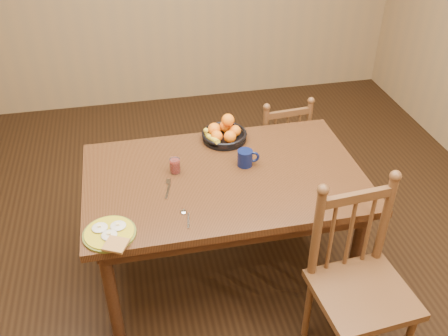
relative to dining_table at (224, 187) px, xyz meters
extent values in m
cube|color=black|center=(0.00, 0.00, -0.67)|extent=(4.50, 5.00, 0.01)
cube|color=black|center=(0.00, 0.00, 0.06)|extent=(1.60, 1.00, 0.04)
cube|color=black|center=(0.00, 0.42, -0.01)|extent=(1.40, 0.04, 0.10)
cube|color=black|center=(0.00, -0.42, -0.01)|extent=(1.40, 0.04, 0.10)
cube|color=black|center=(0.72, 0.00, -0.01)|extent=(0.04, 0.84, 0.10)
cube|color=black|center=(-0.72, 0.00, -0.01)|extent=(0.04, 0.84, 0.10)
cylinder|color=black|center=(-0.70, -0.40, -0.31)|extent=(0.07, 0.07, 0.70)
cylinder|color=black|center=(0.70, -0.40, -0.31)|extent=(0.07, 0.07, 0.70)
cylinder|color=black|center=(-0.70, 0.40, -0.31)|extent=(0.07, 0.07, 0.70)
cylinder|color=black|center=(0.70, 0.40, -0.31)|extent=(0.07, 0.07, 0.70)
cube|color=#482915|center=(0.55, 0.72, -0.26)|extent=(0.42, 0.41, 0.04)
cylinder|color=#482915|center=(0.70, 0.88, -0.47)|extent=(0.03, 0.03, 0.38)
cylinder|color=#482915|center=(0.38, 0.86, -0.47)|extent=(0.03, 0.03, 0.38)
cylinder|color=#482915|center=(0.72, 0.58, -0.47)|extent=(0.03, 0.03, 0.38)
cylinder|color=#482915|center=(0.40, 0.56, -0.47)|extent=(0.03, 0.03, 0.38)
cylinder|color=#482915|center=(0.72, 0.56, -0.03)|extent=(0.04, 0.04, 0.46)
cylinder|color=#482915|center=(0.40, 0.54, -0.03)|extent=(0.04, 0.04, 0.46)
cylinder|color=#482915|center=(0.56, 0.55, -0.07)|extent=(0.02, 0.02, 0.36)
cube|color=#482915|center=(0.56, 0.55, 0.13)|extent=(0.32, 0.05, 0.04)
cube|color=#482915|center=(0.55, -0.78, -0.19)|extent=(0.50, 0.48, 0.04)
cylinder|color=#482915|center=(0.34, -0.61, -0.44)|extent=(0.04, 0.04, 0.46)
cylinder|color=#482915|center=(0.73, -0.58, -0.44)|extent=(0.04, 0.04, 0.46)
cylinder|color=#482915|center=(0.34, -0.59, 0.09)|extent=(0.05, 0.05, 0.55)
cylinder|color=#482915|center=(0.72, -0.56, 0.09)|extent=(0.05, 0.05, 0.55)
cylinder|color=#482915|center=(0.53, -0.57, 0.04)|extent=(0.02, 0.02, 0.43)
cube|color=#482915|center=(0.53, -0.57, 0.28)|extent=(0.38, 0.06, 0.05)
cylinder|color=#59601E|center=(-0.66, -0.38, 0.09)|extent=(0.26, 0.26, 0.01)
cylinder|color=gold|center=(-0.66, -0.38, 0.10)|extent=(0.24, 0.24, 0.01)
ellipsoid|color=silver|center=(-0.70, -0.34, 0.11)|extent=(0.08, 0.08, 0.01)
cube|color=#F2E08C|center=(-0.70, -0.34, 0.12)|extent=(0.02, 0.02, 0.01)
ellipsoid|color=silver|center=(-0.61, -0.35, 0.11)|extent=(0.08, 0.08, 0.01)
cube|color=#F2E08C|center=(-0.61, -0.35, 0.12)|extent=(0.02, 0.02, 0.01)
ellipsoid|color=silver|center=(-0.66, -0.41, 0.11)|extent=(0.08, 0.08, 0.01)
cube|color=#F2E08C|center=(-0.66, -0.41, 0.12)|extent=(0.02, 0.02, 0.01)
cube|color=brown|center=(-0.63, -0.48, 0.11)|extent=(0.14, 0.14, 0.01)
cube|color=silver|center=(-0.33, -0.09, 0.09)|extent=(0.05, 0.14, 0.00)
cube|color=silver|center=(-0.32, 0.00, 0.09)|extent=(0.04, 0.05, 0.00)
cube|color=silver|center=(-0.26, -0.35, 0.09)|extent=(0.03, 0.12, 0.00)
ellipsoid|color=silver|center=(-0.28, -0.28, 0.09)|extent=(0.03, 0.04, 0.01)
cylinder|color=#0A1237|center=(0.14, 0.07, 0.13)|extent=(0.09, 0.09, 0.10)
torus|color=#0A1237|center=(0.19, 0.07, 0.13)|extent=(0.07, 0.03, 0.07)
cylinder|color=black|center=(0.14, 0.07, 0.18)|extent=(0.08, 0.08, 0.00)
cylinder|color=silver|center=(-0.27, 0.09, 0.13)|extent=(0.06, 0.06, 0.09)
cylinder|color=maroon|center=(-0.27, 0.09, 0.12)|extent=(0.05, 0.05, 0.07)
cylinder|color=black|center=(0.08, 0.38, 0.09)|extent=(0.28, 0.28, 0.02)
torus|color=black|center=(0.08, 0.38, 0.13)|extent=(0.29, 0.29, 0.02)
cylinder|color=black|center=(0.08, 0.38, 0.09)|extent=(0.10, 0.10, 0.01)
sphere|color=orange|center=(0.15, 0.38, 0.14)|extent=(0.07, 0.07, 0.07)
sphere|color=orange|center=(0.10, 0.45, 0.14)|extent=(0.08, 0.08, 0.08)
sphere|color=orange|center=(0.03, 0.42, 0.15)|extent=(0.08, 0.08, 0.08)
sphere|color=orange|center=(0.03, 0.34, 0.14)|extent=(0.07, 0.07, 0.07)
sphere|color=orange|center=(0.10, 0.31, 0.14)|extent=(0.08, 0.08, 0.08)
sphere|color=orange|center=(0.11, 0.41, 0.21)|extent=(0.08, 0.08, 0.08)
cylinder|color=yellow|center=(-0.01, 0.34, 0.13)|extent=(0.10, 0.17, 0.07)
camera|label=1|loc=(-0.48, -2.28, 1.77)|focal=40.00mm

